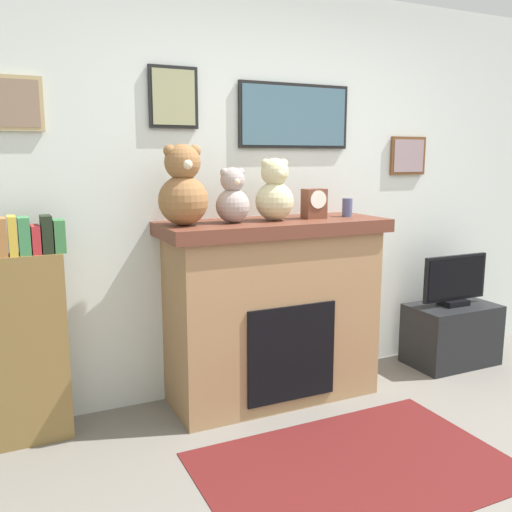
{
  "coord_description": "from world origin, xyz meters",
  "views": [
    {
      "loc": [
        -1.64,
        -1.31,
        1.53
      ],
      "look_at": [
        -0.23,
        1.69,
        0.94
      ],
      "focal_mm": 38.55,
      "sensor_mm": 36.0,
      "label": 1
    }
  ],
  "objects_px": {
    "television": "(455,281)",
    "teddy_bear_cream": "(275,193)",
    "mantel_clock": "(314,204)",
    "teddy_bear_grey": "(183,189)",
    "fireplace": "(273,310)",
    "candle_jar": "(347,207)",
    "bookshelf": "(27,338)",
    "tv_stand": "(451,334)",
    "teddy_bear_brown": "(233,198)"
  },
  "relations": [
    {
      "from": "fireplace",
      "to": "tv_stand",
      "type": "relative_size",
      "value": 2.17
    },
    {
      "from": "candle_jar",
      "to": "mantel_clock",
      "type": "relative_size",
      "value": 0.64
    },
    {
      "from": "teddy_bear_brown",
      "to": "teddy_bear_grey",
      "type": "bearing_deg",
      "value": -179.97
    },
    {
      "from": "television",
      "to": "mantel_clock",
      "type": "distance_m",
      "value": 1.35
    },
    {
      "from": "fireplace",
      "to": "television",
      "type": "bearing_deg",
      "value": -1.86
    },
    {
      "from": "teddy_bear_grey",
      "to": "teddy_bear_cream",
      "type": "bearing_deg",
      "value": 0.01
    },
    {
      "from": "bookshelf",
      "to": "television",
      "type": "height_order",
      "value": "bookshelf"
    },
    {
      "from": "fireplace",
      "to": "teddy_bear_cream",
      "type": "distance_m",
      "value": 0.74
    },
    {
      "from": "teddy_bear_brown",
      "to": "fireplace",
      "type": "bearing_deg",
      "value": 3.72
    },
    {
      "from": "tv_stand",
      "to": "teddy_bear_brown",
      "type": "bearing_deg",
      "value": 179.07
    },
    {
      "from": "television",
      "to": "teddy_bear_brown",
      "type": "relative_size",
      "value": 1.75
    },
    {
      "from": "mantel_clock",
      "to": "teddy_bear_grey",
      "type": "distance_m",
      "value": 0.86
    },
    {
      "from": "bookshelf",
      "to": "television",
      "type": "distance_m",
      "value": 2.93
    },
    {
      "from": "fireplace",
      "to": "teddy_bear_grey",
      "type": "bearing_deg",
      "value": -178.19
    },
    {
      "from": "fireplace",
      "to": "tv_stand",
      "type": "height_order",
      "value": "fireplace"
    },
    {
      "from": "candle_jar",
      "to": "teddy_bear_grey",
      "type": "height_order",
      "value": "teddy_bear_grey"
    },
    {
      "from": "teddy_bear_grey",
      "to": "teddy_bear_brown",
      "type": "bearing_deg",
      "value": 0.03
    },
    {
      "from": "mantel_clock",
      "to": "teddy_bear_grey",
      "type": "bearing_deg",
      "value": 179.94
    },
    {
      "from": "fireplace",
      "to": "teddy_bear_grey",
      "type": "height_order",
      "value": "teddy_bear_grey"
    },
    {
      "from": "television",
      "to": "candle_jar",
      "type": "height_order",
      "value": "candle_jar"
    },
    {
      "from": "candle_jar",
      "to": "mantel_clock",
      "type": "xyz_separation_m",
      "value": [
        -0.25,
        -0.0,
        0.03
      ]
    },
    {
      "from": "teddy_bear_cream",
      "to": "fireplace",
      "type": "bearing_deg",
      "value": 80.82
    },
    {
      "from": "fireplace",
      "to": "teddy_bear_brown",
      "type": "bearing_deg",
      "value": -176.28
    },
    {
      "from": "candle_jar",
      "to": "teddy_bear_brown",
      "type": "bearing_deg",
      "value": -179.97
    },
    {
      "from": "mantel_clock",
      "to": "teddy_bear_brown",
      "type": "bearing_deg",
      "value": 179.89
    },
    {
      "from": "tv_stand",
      "to": "teddy_bear_brown",
      "type": "height_order",
      "value": "teddy_bear_brown"
    },
    {
      "from": "bookshelf",
      "to": "mantel_clock",
      "type": "bearing_deg",
      "value": -2.41
    },
    {
      "from": "teddy_bear_grey",
      "to": "mantel_clock",
      "type": "bearing_deg",
      "value": -0.06
    },
    {
      "from": "bookshelf",
      "to": "television",
      "type": "relative_size",
      "value": 2.19
    },
    {
      "from": "television",
      "to": "teddy_bear_cream",
      "type": "xyz_separation_m",
      "value": [
        -1.48,
        0.03,
        0.69
      ]
    },
    {
      "from": "television",
      "to": "bookshelf",
      "type": "bearing_deg",
      "value": 178.01
    },
    {
      "from": "tv_stand",
      "to": "teddy_bear_cream",
      "type": "height_order",
      "value": "teddy_bear_cream"
    },
    {
      "from": "bookshelf",
      "to": "teddy_bear_brown",
      "type": "distance_m",
      "value": 1.37
    },
    {
      "from": "teddy_bear_brown",
      "to": "candle_jar",
      "type": "bearing_deg",
      "value": 0.03
    },
    {
      "from": "bookshelf",
      "to": "tv_stand",
      "type": "bearing_deg",
      "value": -1.96
    },
    {
      "from": "tv_stand",
      "to": "teddy_bear_grey",
      "type": "height_order",
      "value": "teddy_bear_grey"
    },
    {
      "from": "teddy_bear_cream",
      "to": "candle_jar",
      "type": "bearing_deg",
      "value": 0.05
    },
    {
      "from": "tv_stand",
      "to": "bookshelf",
      "type": "bearing_deg",
      "value": 178.04
    },
    {
      "from": "teddy_bear_cream",
      "to": "bookshelf",
      "type": "bearing_deg",
      "value": 177.16
    },
    {
      "from": "tv_stand",
      "to": "mantel_clock",
      "type": "distance_m",
      "value": 1.58
    },
    {
      "from": "candle_jar",
      "to": "teddy_bear_grey",
      "type": "relative_size",
      "value": 0.26
    },
    {
      "from": "television",
      "to": "teddy_bear_grey",
      "type": "height_order",
      "value": "teddy_bear_grey"
    },
    {
      "from": "candle_jar",
      "to": "teddy_bear_cream",
      "type": "xyz_separation_m",
      "value": [
        -0.53,
        -0.0,
        0.11
      ]
    },
    {
      "from": "television",
      "to": "candle_jar",
      "type": "distance_m",
      "value": 1.11
    },
    {
      "from": "bookshelf",
      "to": "mantel_clock",
      "type": "height_order",
      "value": "mantel_clock"
    },
    {
      "from": "fireplace",
      "to": "teddy_bear_brown",
      "type": "xyz_separation_m",
      "value": [
        -0.28,
        -0.02,
        0.72
      ]
    },
    {
      "from": "bookshelf",
      "to": "candle_jar",
      "type": "relative_size",
      "value": 10.36
    },
    {
      "from": "television",
      "to": "candle_jar",
      "type": "relative_size",
      "value": 4.74
    },
    {
      "from": "mantel_clock",
      "to": "teddy_bear_grey",
      "type": "relative_size",
      "value": 0.41
    },
    {
      "from": "mantel_clock",
      "to": "teddy_bear_cream",
      "type": "relative_size",
      "value": 0.49
    }
  ]
}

